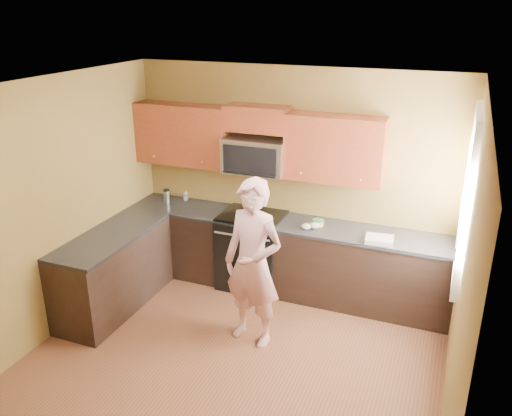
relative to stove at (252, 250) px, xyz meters
The scene contains 26 objects.
floor 1.79m from the stove, 76.57° to the right, with size 4.00×4.00×0.00m, color brown.
ceiling 2.81m from the stove, 76.57° to the right, with size 4.00×4.00×0.00m, color white.
wall_back 1.02m from the stove, 39.09° to the left, with size 4.00×4.00×0.00m, color brown.
wall_front 3.80m from the stove, 83.79° to the right, with size 4.00×4.00×0.00m, color brown.
wall_left 2.48m from the stove, 133.69° to the right, with size 4.00×4.00×0.00m, color brown.
wall_right 3.05m from the stove, 34.91° to the right, with size 4.00×4.00×0.00m, color brown.
cabinet_back_run 0.40m from the stove, ahead, with size 4.00×0.60×0.88m, color black.
cabinet_left_run 1.69m from the stove, 140.41° to the right, with size 0.60×1.60×0.88m, color black.
countertop_back 0.58m from the stove, ahead, with size 4.00×0.62×0.04m, color black.
countertop_left 1.73m from the stove, 140.19° to the right, with size 0.62×1.60×0.04m, color black.
stove is the anchor object (origin of this frame).
microwave 0.98m from the stove, 90.00° to the left, with size 0.76×0.40×0.42m, color silver, non-canonical shape.
upper_cab_left 1.40m from the stove, behind, with size 1.22×0.33×0.75m, color maroon, non-canonical shape.
upper_cab_right 1.36m from the stove, ahead, with size 1.12×0.33×0.75m, color maroon, non-canonical shape.
upper_cab_over_mw 1.63m from the stove, 90.00° to the left, with size 0.76×0.33×0.30m, color maroon.
window 2.70m from the stove, 11.29° to the right, with size 0.06×1.06×1.66m, color white, non-canonical shape.
woman 1.26m from the stove, 67.52° to the right, with size 0.65×0.43×1.78m, color pink.
frying_pan 0.54m from the stove, 75.27° to the right, with size 0.26×0.45×0.06m, color black, non-canonical shape.
butter_tub 0.93m from the stove, ahead, with size 0.13×0.13×0.10m, color yellow, non-canonical shape.
toast_slice 0.85m from the stove, ahead, with size 0.11×0.11×0.01m, color #B27F47.
napkin_a 0.87m from the stove, ahead, with size 0.11×0.12×0.06m, color silver.
napkin_b 0.93m from the stove, ahead, with size 0.12×0.13×0.07m, color silver.
dish_towel 1.64m from the stove, ahead, with size 0.30×0.24×0.05m, color white.
travel_mug 1.31m from the stove, behind, with size 0.08×0.08×0.17m, color silver, non-canonical shape.
glass_a 1.18m from the stove, 167.41° to the left, with size 0.07×0.07×0.12m, color silver.
glass_b 1.17m from the stove, 168.47° to the left, with size 0.07×0.07×0.12m, color silver.
Camera 1 is at (1.84, -3.85, 3.35)m, focal length 37.06 mm.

